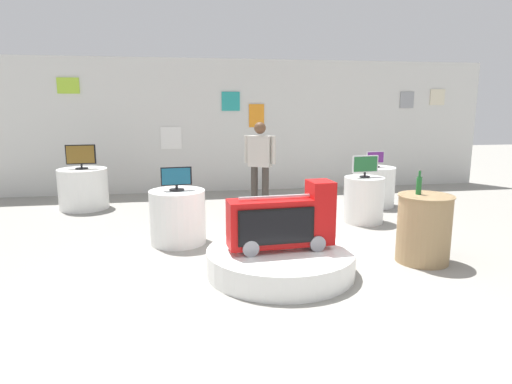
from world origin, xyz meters
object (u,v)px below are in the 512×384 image
(main_display_pedestal, at_px, (280,261))
(tv_on_center_rear, at_px, (365,165))
(novelty_firetruck_tv, at_px, (283,222))
(display_pedestal_center_rear, at_px, (364,200))
(tv_on_far_right, at_px, (81,156))
(shopper_browsing_near_truck, at_px, (260,162))
(display_pedestal_right_rear, at_px, (374,186))
(side_table_round, at_px, (424,228))
(display_pedestal_far_right, at_px, (83,189))
(tv_on_right_rear, at_px, (375,159))
(bottle_on_side_table, at_px, (419,185))
(tv_on_left_rear, at_px, (176,178))
(display_pedestal_left_rear, at_px, (178,217))

(main_display_pedestal, height_order, tv_on_center_rear, tv_on_center_rear)
(novelty_firetruck_tv, relative_size, display_pedestal_center_rear, 1.63)
(main_display_pedestal, relative_size, tv_on_far_right, 3.23)
(shopper_browsing_near_truck, bearing_deg, novelty_firetruck_tv, -94.42)
(main_display_pedestal, bearing_deg, tv_on_far_right, 127.46)
(novelty_firetruck_tv, bearing_deg, tv_on_center_rear, 47.64)
(main_display_pedestal, bearing_deg, shopper_browsing_near_truck, 85.02)
(tv_on_center_rear, bearing_deg, display_pedestal_center_rear, 83.99)
(display_pedestal_right_rear, distance_m, side_table_round, 3.15)
(main_display_pedestal, height_order, shopper_browsing_near_truck, shopper_browsing_near_truck)
(tv_on_far_right, bearing_deg, display_pedestal_right_rear, -7.09)
(display_pedestal_center_rear, relative_size, display_pedestal_far_right, 0.84)
(display_pedestal_center_rear, xyz_separation_m, side_table_round, (-0.04, -1.94, 0.05))
(tv_on_right_rear, distance_m, side_table_round, 3.18)
(display_pedestal_far_right, distance_m, tv_on_far_right, 0.62)
(display_pedestal_far_right, xyz_separation_m, bottle_on_side_table, (4.68, -3.68, 0.58))
(main_display_pedestal, xyz_separation_m, display_pedestal_right_rear, (2.55, 3.14, 0.24))
(main_display_pedestal, distance_m, bottle_on_side_table, 1.94)
(bottle_on_side_table, relative_size, shopper_browsing_near_truck, 0.18)
(tv_on_center_rear, bearing_deg, tv_on_right_rear, 58.66)
(display_pedestal_far_right, bearing_deg, novelty_firetruck_tv, -52.37)
(novelty_firetruck_tv, height_order, bottle_on_side_table, bottle_on_side_table)
(tv_on_right_rear, bearing_deg, novelty_firetruck_tv, -128.79)
(main_display_pedestal, relative_size, tv_on_right_rear, 4.67)
(main_display_pedestal, distance_m, display_pedestal_far_right, 4.82)
(shopper_browsing_near_truck, bearing_deg, bottle_on_side_table, -58.84)
(tv_on_left_rear, distance_m, bottle_on_side_table, 3.17)
(main_display_pedestal, height_order, display_pedestal_center_rear, display_pedestal_center_rear)
(display_pedestal_left_rear, xyz_separation_m, bottle_on_side_table, (2.92, -1.23, 0.58))
(side_table_round, height_order, shopper_browsing_near_truck, shopper_browsing_near_truck)
(tv_on_right_rear, bearing_deg, shopper_browsing_near_truck, -168.32)
(main_display_pedestal, xyz_separation_m, side_table_round, (1.82, 0.08, 0.29))
(tv_on_far_right, xyz_separation_m, side_table_round, (4.75, -3.74, -0.56))
(display_pedestal_left_rear, xyz_separation_m, display_pedestal_center_rear, (3.04, 0.65, 0.00))
(main_display_pedestal, relative_size, novelty_firetruck_tv, 1.39)
(main_display_pedestal, height_order, tv_on_left_rear, tv_on_left_rear)
(tv_on_center_rear, bearing_deg, novelty_firetruck_tv, -132.36)
(display_pedestal_left_rear, height_order, side_table_round, side_table_round)
(display_pedestal_far_right, xyz_separation_m, side_table_round, (4.75, -3.74, 0.05))
(display_pedestal_center_rear, height_order, bottle_on_side_table, bottle_on_side_table)
(display_pedestal_right_rear, height_order, tv_on_right_rear, tv_on_right_rear)
(novelty_firetruck_tv, bearing_deg, display_pedestal_far_right, 127.63)
(tv_on_right_rear, xyz_separation_m, display_pedestal_far_right, (-5.47, 0.69, -0.54))
(tv_on_right_rear, relative_size, display_pedestal_far_right, 0.41)
(tv_on_left_rear, bearing_deg, display_pedestal_right_rear, 25.53)
(display_pedestal_far_right, bearing_deg, tv_on_center_rear, -20.70)
(tv_on_left_rear, distance_m, display_pedestal_center_rear, 3.15)
(display_pedestal_right_rear, bearing_deg, bottle_on_side_table, -104.86)
(main_display_pedestal, bearing_deg, display_pedestal_left_rear, 130.59)
(tv_on_right_rear, bearing_deg, tv_on_center_rear, -121.34)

